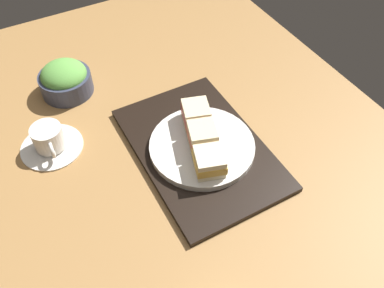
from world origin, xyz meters
TOP-DOWN VIEW (x-y plane):
  - ground_plane at (0.00, 0.00)cm, footprint 140.00×100.00cm
  - serving_tray at (-1.87, -2.71)cm, footprint 40.67×26.81cm
  - sandwich_plate at (-2.66, -2.88)cm, footprint 23.71×23.71cm
  - sandwich_near at (-9.34, -0.76)cm, footprint 8.28×8.02cm
  - sandwich_middle at (-2.66, -2.88)cm, footprint 7.90×7.65cm
  - sandwich_far at (4.02, -5.00)cm, footprint 8.20×7.73cm
  - salad_bowl at (32.31, 17.49)cm, footprint 13.21×13.21cm
  - coffee_cup at (15.18, 26.74)cm, footprint 14.25×14.25cm

SIDE VIEW (x-z plane):
  - ground_plane at x=0.00cm, z-range -3.00..0.00cm
  - serving_tray at x=-1.87cm, z-range 0.00..1.41cm
  - sandwich_plate at x=-2.66cm, z-range 1.41..3.00cm
  - coffee_cup at x=15.18cm, z-range -0.63..5.68cm
  - salad_bowl at x=32.31cm, z-range -0.30..8.32cm
  - sandwich_near at x=-9.34cm, z-range 3.00..7.71cm
  - sandwich_far at x=4.02cm, z-range 3.00..7.99cm
  - sandwich_middle at x=-2.66cm, z-range 3.00..8.10cm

